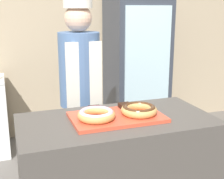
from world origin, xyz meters
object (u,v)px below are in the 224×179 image
at_px(brownie_back_left, 95,109).
at_px(baker_person, 80,95).
at_px(donut_light_glaze, 96,114).
at_px(donut_chocolate_glaze, 139,109).
at_px(brownie_back_right, 125,106).
at_px(beverage_fridge, 136,67).
at_px(serving_tray, 117,117).

bearing_deg(brownie_back_left, baker_person, 88.20).
bearing_deg(baker_person, donut_light_glaze, -94.68).
height_order(donut_chocolate_glaze, baker_person, baker_person).
relative_size(brownie_back_right, beverage_fridge, 0.05).
bearing_deg(beverage_fridge, baker_person, -132.37).
distance_m(donut_light_glaze, beverage_fridge, 2.06).
relative_size(donut_light_glaze, beverage_fridge, 0.14).
xyz_separation_m(donut_chocolate_glaze, beverage_fridge, (0.75, 1.77, -0.06)).
height_order(serving_tray, donut_light_glaze, donut_light_glaze).
height_order(serving_tray, brownie_back_left, brownie_back_left).
relative_size(serving_tray, donut_light_glaze, 2.50).
xyz_separation_m(serving_tray, donut_light_glaze, (-0.15, -0.02, 0.05)).
bearing_deg(baker_person, donut_chocolate_glaze, -69.60).
distance_m(brownie_back_right, beverage_fridge, 1.79).
bearing_deg(baker_person, brownie_back_left, -91.80).
relative_size(brownie_back_left, beverage_fridge, 0.05).
bearing_deg(donut_light_glaze, serving_tray, 9.06).
bearing_deg(baker_person, brownie_back_right, -67.50).
bearing_deg(donut_chocolate_glaze, donut_light_glaze, 180.00).
relative_size(serving_tray, brownie_back_left, 7.51).
bearing_deg(brownie_back_right, donut_chocolate_glaze, -76.52).
height_order(donut_light_glaze, baker_person, baker_person).
xyz_separation_m(brownie_back_left, baker_person, (0.02, 0.51, -0.03)).
height_order(donut_light_glaze, donut_chocolate_glaze, same).
height_order(donut_light_glaze, brownie_back_right, donut_light_glaze).
distance_m(brownie_back_left, brownie_back_right, 0.23).
bearing_deg(serving_tray, donut_light_glaze, -170.94).
bearing_deg(serving_tray, brownie_back_left, 129.32).
distance_m(donut_light_glaze, brownie_back_right, 0.31).
bearing_deg(brownie_back_right, beverage_fridge, 63.72).
bearing_deg(brownie_back_left, brownie_back_right, 0.00).
relative_size(donut_chocolate_glaze, baker_person, 0.15).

